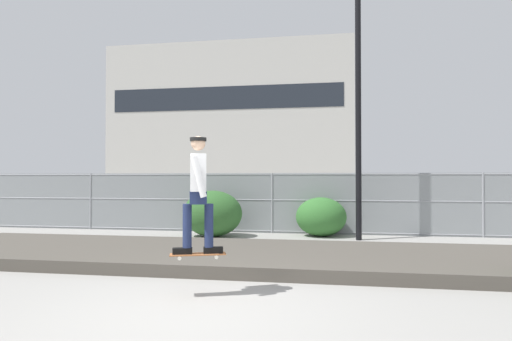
{
  "coord_description": "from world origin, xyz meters",
  "views": [
    {
      "loc": [
        1.7,
        -5.31,
        1.71
      ],
      "look_at": [
        0.02,
        4.74,
        1.88
      ],
      "focal_mm": 30.21,
      "sensor_mm": 36.0,
      "label": 1
    }
  ],
  "objects_px": {
    "street_lamp": "(358,74)",
    "parked_car_near": "(139,199)",
    "skater": "(198,187)",
    "skateboard": "(198,255)",
    "shrub_left": "(213,214)",
    "shrub_center": "(321,217)"
  },
  "relations": [
    {
      "from": "street_lamp",
      "to": "parked_car_near",
      "type": "relative_size",
      "value": 1.65
    },
    {
      "from": "skater",
      "to": "parked_car_near",
      "type": "relative_size",
      "value": 0.38
    },
    {
      "from": "skater",
      "to": "street_lamp",
      "type": "height_order",
      "value": "street_lamp"
    },
    {
      "from": "street_lamp",
      "to": "skateboard",
      "type": "bearing_deg",
      "value": -113.72
    },
    {
      "from": "shrub_left",
      "to": "street_lamp",
      "type": "bearing_deg",
      "value": -0.13
    },
    {
      "from": "skateboard",
      "to": "parked_car_near",
      "type": "distance_m",
      "value": 12.11
    },
    {
      "from": "shrub_left",
      "to": "skateboard",
      "type": "bearing_deg",
      "value": -76.65
    },
    {
      "from": "skater",
      "to": "shrub_left",
      "type": "distance_m",
      "value": 6.35
    },
    {
      "from": "parked_car_near",
      "to": "street_lamp",
      "type": "bearing_deg",
      "value": -28.07
    },
    {
      "from": "shrub_left",
      "to": "shrub_center",
      "type": "bearing_deg",
      "value": 10.69
    },
    {
      "from": "shrub_center",
      "to": "parked_car_near",
      "type": "bearing_deg",
      "value": 152.21
    },
    {
      "from": "skater",
      "to": "street_lamp",
      "type": "relative_size",
      "value": 0.23
    },
    {
      "from": "skateboard",
      "to": "parked_car_near",
      "type": "relative_size",
      "value": 0.18
    },
    {
      "from": "skateboard",
      "to": "street_lamp",
      "type": "distance_m",
      "value": 7.76
    },
    {
      "from": "parked_car_near",
      "to": "shrub_center",
      "type": "xyz_separation_m",
      "value": [
        7.45,
        -3.93,
        -0.27
      ]
    },
    {
      "from": "shrub_left",
      "to": "shrub_center",
      "type": "distance_m",
      "value": 3.16
    },
    {
      "from": "skater",
      "to": "parked_car_near",
      "type": "bearing_deg",
      "value": 118.62
    },
    {
      "from": "skater",
      "to": "shrub_left",
      "type": "xyz_separation_m",
      "value": [
        -1.45,
        6.11,
        -0.9
      ]
    },
    {
      "from": "parked_car_near",
      "to": "shrub_center",
      "type": "relative_size",
      "value": 3.07
    },
    {
      "from": "skateboard",
      "to": "skater",
      "type": "relative_size",
      "value": 0.48
    },
    {
      "from": "street_lamp",
      "to": "shrub_left",
      "type": "relative_size",
      "value": 4.3
    },
    {
      "from": "skateboard",
      "to": "parked_car_near",
      "type": "xyz_separation_m",
      "value": [
        -5.8,
        10.63,
        0.24
      ]
    }
  ]
}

